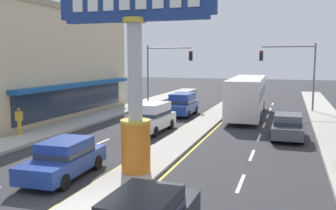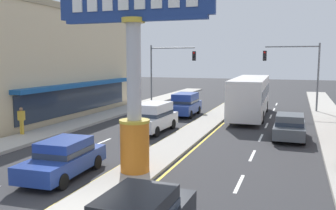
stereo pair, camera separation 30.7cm
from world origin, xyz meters
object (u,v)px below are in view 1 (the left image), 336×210
at_px(sedan_near_left_lane, 64,158).
at_px(pedestrian_near_kerb, 19,119).
at_px(district_sign, 135,77).
at_px(traffic_light_left_side, 164,64).
at_px(suv_far_left_oncoming, 182,104).
at_px(suv_kerb_right, 151,117).
at_px(sedan_mid_left_lane, 288,126).
at_px(bus_near_right_lane, 247,94).
at_px(traffic_light_right_side, 294,65).
at_px(storefront_left, 26,63).

bearing_deg(sedan_near_left_lane, pedestrian_near_kerb, 141.52).
distance_m(district_sign, traffic_light_left_side, 22.38).
height_order(suv_far_left_oncoming, suv_kerb_right, same).
bearing_deg(suv_far_left_oncoming, suv_kerb_right, -89.96).
height_order(suv_far_left_oncoming, pedestrian_near_kerb, suv_far_left_oncoming).
relative_size(district_sign, suv_far_left_oncoming, 1.67).
bearing_deg(district_sign, sedan_mid_left_lane, 57.26).
xyz_separation_m(bus_near_right_lane, pedestrian_near_kerb, (-12.33, -12.72, -0.74)).
relative_size(traffic_light_right_side, sedan_near_left_lane, 1.42).
height_order(bus_near_right_lane, sedan_near_left_lane, bus_near_right_lane).
distance_m(traffic_light_right_side, pedestrian_near_kerb, 23.38).
xyz_separation_m(district_sign, storefront_left, (-15.40, 12.08, 0.40)).
height_order(storefront_left, sedan_mid_left_lane, storefront_left).
relative_size(traffic_light_right_side, pedestrian_near_kerb, 3.71).
xyz_separation_m(sedan_near_left_lane, suv_kerb_right, (0.01, 9.86, 0.20)).
xyz_separation_m(traffic_light_left_side, suv_far_left_oncoming, (3.58, -5.53, -3.26)).
xyz_separation_m(sedan_near_left_lane, suv_far_left_oncoming, (0.00, 17.18, 0.20)).
xyz_separation_m(traffic_light_left_side, traffic_light_right_side, (12.48, -0.29, 0.00)).
relative_size(sedan_near_left_lane, pedestrian_near_kerb, 2.62).
bearing_deg(suv_kerb_right, traffic_light_right_side, 54.69).
xyz_separation_m(storefront_left, suv_kerb_right, (12.76, -3.43, -3.49)).
bearing_deg(traffic_light_right_side, storefront_left, -157.15).
distance_m(suv_kerb_right, pedestrian_near_kerb, 8.23).
relative_size(district_sign, traffic_light_right_side, 1.25).
bearing_deg(district_sign, traffic_light_left_side, 106.18).
bearing_deg(suv_kerb_right, suv_far_left_oncoming, 90.04).
distance_m(traffic_light_right_side, sedan_near_left_lane, 24.36).
distance_m(storefront_left, traffic_light_left_side, 13.14).
height_order(traffic_light_right_side, pedestrian_near_kerb, traffic_light_right_side).
bearing_deg(sedan_mid_left_lane, district_sign, -122.74).
height_order(traffic_light_left_side, suv_far_left_oncoming, traffic_light_left_side).
relative_size(traffic_light_left_side, suv_kerb_right, 1.33).
bearing_deg(traffic_light_right_side, suv_far_left_oncoming, -149.51).
xyz_separation_m(bus_near_right_lane, sedan_near_left_lane, (-5.31, -18.31, -1.08)).
bearing_deg(sedan_near_left_lane, district_sign, 24.49).
distance_m(bus_near_right_lane, sedan_mid_left_lane, 8.57).
bearing_deg(traffic_light_right_side, sedan_near_left_lane, -111.64).
relative_size(bus_near_right_lane, suv_far_left_oncoming, 2.43).
distance_m(traffic_light_left_side, bus_near_right_lane, 10.20).
xyz_separation_m(traffic_light_right_side, sedan_mid_left_lane, (-0.29, -11.95, -3.46)).
distance_m(traffic_light_right_side, suv_far_left_oncoming, 10.82).
bearing_deg(suv_far_left_oncoming, traffic_light_left_side, 122.97).
bearing_deg(district_sign, bus_near_right_lane, 81.18).
distance_m(district_sign, storefront_left, 19.58).
relative_size(bus_near_right_lane, sedan_mid_left_lane, 2.62).
distance_m(storefront_left, pedestrian_near_kerb, 10.17).
height_order(district_sign, storefront_left, storefront_left).
bearing_deg(bus_near_right_lane, pedestrian_near_kerb, -134.10).
xyz_separation_m(storefront_left, suv_far_left_oncoming, (12.75, 3.89, -3.49)).
bearing_deg(bus_near_right_lane, district_sign, -98.82).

